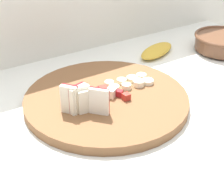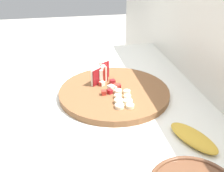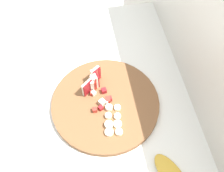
% 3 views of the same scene
% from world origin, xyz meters
% --- Properties ---
extents(tiled_countertop, '(1.18, 0.69, 0.88)m').
position_xyz_m(tiled_countertop, '(0.00, -0.00, 0.43)').
color(tiled_countertop, silver).
rests_on(tiled_countertop, ground).
extents(tile_backsplash, '(2.40, 0.04, 1.29)m').
position_xyz_m(tile_backsplash, '(0.00, 0.36, 0.64)').
color(tile_backsplash, silver).
rests_on(tile_backsplash, ground).
extents(cutting_board, '(0.38, 0.38, 0.02)m').
position_xyz_m(cutting_board, '(-0.08, 0.04, 0.88)').
color(cutting_board, brown).
rests_on(cutting_board, tiled_countertop).
extents(apple_wedge_fan, '(0.08, 0.08, 0.06)m').
position_xyz_m(apple_wedge_fan, '(-0.16, 0.01, 0.92)').
color(apple_wedge_fan, maroon).
rests_on(apple_wedge_fan, cutting_board).
extents(apple_dice_pile, '(0.09, 0.07, 0.02)m').
position_xyz_m(apple_dice_pile, '(-0.08, 0.03, 0.90)').
color(apple_dice_pile, '#B22D23').
rests_on(apple_dice_pile, cutting_board).
extents(banana_slice_rows, '(0.12, 0.07, 0.01)m').
position_xyz_m(banana_slice_rows, '(0.00, 0.05, 0.89)').
color(banana_slice_rows, white).
rests_on(banana_slice_rows, cutting_board).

